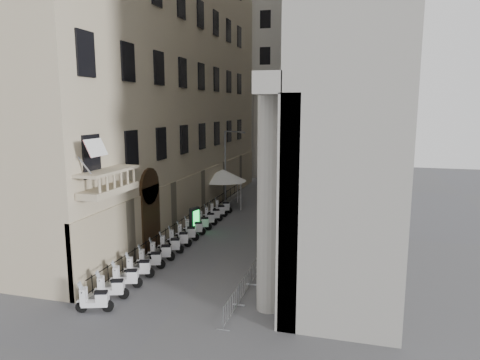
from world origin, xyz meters
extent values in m
cube|color=#BDAD92|center=(-7.50, 22.00, 17.00)|extent=(5.00, 36.00, 34.00)
cube|color=#A7A49D|center=(0.00, 48.00, 15.00)|extent=(22.00, 10.00, 30.00)
cylinder|color=white|center=(-5.17, 23.62, 1.23)|extent=(0.06, 0.06, 2.46)
cylinder|color=white|center=(-2.03, 23.62, 1.23)|extent=(0.06, 0.06, 2.46)
cylinder|color=white|center=(-5.17, 26.75, 1.23)|extent=(0.06, 0.06, 2.46)
cylinder|color=white|center=(-2.03, 26.75, 1.23)|extent=(0.06, 0.06, 2.46)
cube|color=white|center=(-3.60, 25.18, 2.52)|extent=(3.36, 3.36, 0.13)
cone|color=white|center=(-3.60, 25.18, 3.08)|extent=(4.47, 4.47, 1.12)
cylinder|color=gray|center=(-4.20, 26.19, 3.60)|extent=(0.16, 0.16, 7.21)
cylinder|color=gray|center=(-3.19, 25.80, 7.21)|extent=(2.06, 0.88, 0.12)
cube|color=gray|center=(-2.26, 25.45, 7.16)|extent=(0.49, 0.35, 0.14)
cube|color=black|center=(-3.67, 16.66, 1.00)|extent=(0.53, 0.98, 2.00)
cube|color=#19E54C|center=(-3.52, 16.61, 1.22)|extent=(0.24, 0.70, 1.11)
imported|color=#0D1535|center=(2.14, 30.99, 0.97)|extent=(0.74, 0.51, 1.94)
imported|color=black|center=(1.20, 35.54, 0.85)|extent=(1.05, 0.98, 1.71)
imported|color=black|center=(-0.91, 32.99, 0.82)|extent=(0.94, 0.93, 1.64)
camera|label=1|loc=(7.95, -12.69, 9.42)|focal=32.00mm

